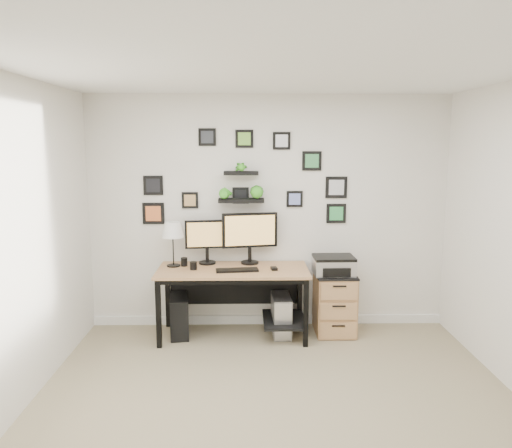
{
  "coord_description": "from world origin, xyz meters",
  "views": [
    {
      "loc": [
        -0.24,
        -3.53,
        2.09
      ],
      "look_at": [
        -0.14,
        1.83,
        1.2
      ],
      "focal_mm": 35.0,
      "sensor_mm": 36.0,
      "label": 1
    }
  ],
  "objects_px": {
    "desk": "(236,279)",
    "pc_tower_black": "(179,316)",
    "mug": "(193,266)",
    "monitor_left": "(207,238)",
    "table_lamp": "(173,231)",
    "file_cabinet": "(334,303)",
    "pc_tower_grey": "(281,315)",
    "printer": "(334,265)",
    "monitor_right": "(250,234)"
  },
  "relations": [
    {
      "from": "pc_tower_grey",
      "to": "printer",
      "type": "distance_m",
      "value": 0.79
    },
    {
      "from": "desk",
      "to": "table_lamp",
      "type": "relative_size",
      "value": 3.29
    },
    {
      "from": "pc_tower_black",
      "to": "mug",
      "type": "bearing_deg",
      "value": -27.3
    },
    {
      "from": "table_lamp",
      "to": "mug",
      "type": "xyz_separation_m",
      "value": [
        0.23,
        -0.15,
        -0.35
      ]
    },
    {
      "from": "table_lamp",
      "to": "file_cabinet",
      "type": "bearing_deg",
      "value": -1.09
    },
    {
      "from": "file_cabinet",
      "to": "table_lamp",
      "type": "bearing_deg",
      "value": 178.91
    },
    {
      "from": "table_lamp",
      "to": "file_cabinet",
      "type": "distance_m",
      "value": 1.94
    },
    {
      "from": "pc_tower_grey",
      "to": "file_cabinet",
      "type": "height_order",
      "value": "file_cabinet"
    },
    {
      "from": "pc_tower_grey",
      "to": "printer",
      "type": "xyz_separation_m",
      "value": [
        0.57,
        0.03,
        0.55
      ]
    },
    {
      "from": "desk",
      "to": "pc_tower_grey",
      "type": "xyz_separation_m",
      "value": [
        0.49,
        -0.0,
        -0.41
      ]
    },
    {
      "from": "monitor_left",
      "to": "table_lamp",
      "type": "relative_size",
      "value": 1.01
    },
    {
      "from": "table_lamp",
      "to": "printer",
      "type": "bearing_deg",
      "value": -2.21
    },
    {
      "from": "mug",
      "to": "printer",
      "type": "xyz_separation_m",
      "value": [
        1.5,
        0.08,
        -0.02
      ]
    },
    {
      "from": "pc_tower_grey",
      "to": "monitor_right",
      "type": "bearing_deg",
      "value": 150.47
    },
    {
      "from": "file_cabinet",
      "to": "printer",
      "type": "distance_m",
      "value": 0.44
    },
    {
      "from": "pc_tower_grey",
      "to": "pc_tower_black",
      "type": "bearing_deg",
      "value": 179.89
    },
    {
      "from": "desk",
      "to": "pc_tower_black",
      "type": "relative_size",
      "value": 3.67
    },
    {
      "from": "printer",
      "to": "table_lamp",
      "type": "bearing_deg",
      "value": 177.79
    },
    {
      "from": "desk",
      "to": "pc_tower_black",
      "type": "xyz_separation_m",
      "value": [
        -0.63,
        -0.0,
        -0.41
      ]
    },
    {
      "from": "desk",
      "to": "pc_tower_grey",
      "type": "height_order",
      "value": "desk"
    },
    {
      "from": "mug",
      "to": "printer",
      "type": "distance_m",
      "value": 1.51
    },
    {
      "from": "monitor_right",
      "to": "file_cabinet",
      "type": "relative_size",
      "value": 0.91
    },
    {
      "from": "table_lamp",
      "to": "file_cabinet",
      "type": "relative_size",
      "value": 0.73
    },
    {
      "from": "table_lamp",
      "to": "pc_tower_black",
      "type": "xyz_separation_m",
      "value": [
        0.06,
        -0.09,
        -0.92
      ]
    },
    {
      "from": "pc_tower_black",
      "to": "pc_tower_grey",
      "type": "relative_size",
      "value": 0.98
    },
    {
      "from": "pc_tower_black",
      "to": "monitor_left",
      "type": "bearing_deg",
      "value": 24.52
    },
    {
      "from": "desk",
      "to": "monitor_left",
      "type": "height_order",
      "value": "monitor_left"
    },
    {
      "from": "mug",
      "to": "file_cabinet",
      "type": "xyz_separation_m",
      "value": [
        1.53,
        0.12,
        -0.46
      ]
    },
    {
      "from": "file_cabinet",
      "to": "pc_tower_black",
      "type": "bearing_deg",
      "value": -178.0
    },
    {
      "from": "desk",
      "to": "file_cabinet",
      "type": "height_order",
      "value": "desk"
    },
    {
      "from": "table_lamp",
      "to": "pc_tower_black",
      "type": "bearing_deg",
      "value": -58.11
    },
    {
      "from": "table_lamp",
      "to": "file_cabinet",
      "type": "height_order",
      "value": "table_lamp"
    },
    {
      "from": "monitor_right",
      "to": "mug",
      "type": "height_order",
      "value": "monitor_right"
    },
    {
      "from": "pc_tower_grey",
      "to": "file_cabinet",
      "type": "xyz_separation_m",
      "value": [
        0.59,
        0.06,
        0.12
      ]
    },
    {
      "from": "monitor_right",
      "to": "mug",
      "type": "distance_m",
      "value": 0.71
    },
    {
      "from": "monitor_left",
      "to": "printer",
      "type": "distance_m",
      "value": 1.41
    },
    {
      "from": "monitor_right",
      "to": "table_lamp",
      "type": "xyz_separation_m",
      "value": [
        -0.83,
        -0.1,
        0.05
      ]
    },
    {
      "from": "pc_tower_black",
      "to": "pc_tower_grey",
      "type": "xyz_separation_m",
      "value": [
        1.11,
        -0.0,
        -0.0
      ]
    },
    {
      "from": "table_lamp",
      "to": "mug",
      "type": "distance_m",
      "value": 0.44
    },
    {
      "from": "file_cabinet",
      "to": "desk",
      "type": "bearing_deg",
      "value": -176.91
    },
    {
      "from": "mug",
      "to": "monitor_left",
      "type": "bearing_deg",
      "value": 63.47
    },
    {
      "from": "table_lamp",
      "to": "monitor_left",
      "type": "bearing_deg",
      "value": 15.97
    },
    {
      "from": "desk",
      "to": "pc_tower_black",
      "type": "distance_m",
      "value": 0.75
    },
    {
      "from": "mug",
      "to": "desk",
      "type": "bearing_deg",
      "value": 7.61
    },
    {
      "from": "monitor_left",
      "to": "mug",
      "type": "relative_size",
      "value": 5.8
    },
    {
      "from": "pc_tower_grey",
      "to": "printer",
      "type": "bearing_deg",
      "value": 2.86
    },
    {
      "from": "pc_tower_black",
      "to": "file_cabinet",
      "type": "relative_size",
      "value": 0.65
    },
    {
      "from": "desk",
      "to": "mug",
      "type": "distance_m",
      "value": 0.49
    },
    {
      "from": "table_lamp",
      "to": "pc_tower_grey",
      "type": "distance_m",
      "value": 1.49
    },
    {
      "from": "desk",
      "to": "file_cabinet",
      "type": "distance_m",
      "value": 1.12
    }
  ]
}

